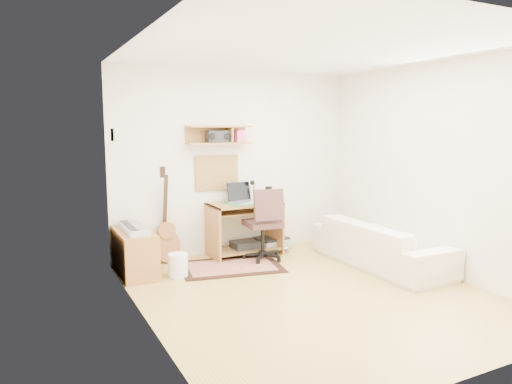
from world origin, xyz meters
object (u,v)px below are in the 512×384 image
task_chair (263,223)px  printer (271,244)px  desk (245,229)px  cabinet (134,252)px  sofa (380,236)px

task_chair → printer: task_chair is taller
desk → task_chair: size_ratio=0.99×
task_chair → printer: bearing=54.0°
cabinet → sofa: 3.15m
desk → cabinet: desk is taller
desk → sofa: size_ratio=0.50×
printer → sofa: 1.64m
task_chair → cabinet: task_chair is taller
cabinet → desk: bearing=6.3°
desk → printer: bearing=10.6°
printer → sofa: bearing=-68.5°
cabinet → task_chair: bearing=-5.0°
printer → desk: bearing=178.8°
desk → sofa: (1.37, -1.26, 0.02)m
cabinet → printer: bearing=7.3°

